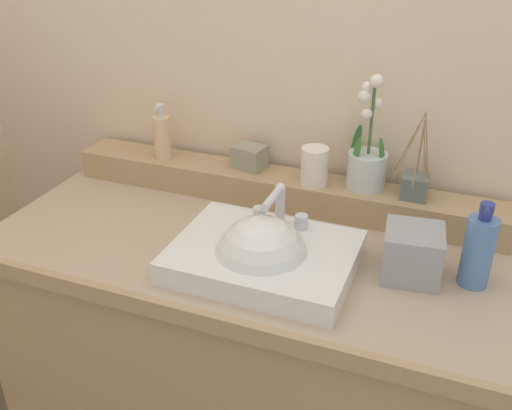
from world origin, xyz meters
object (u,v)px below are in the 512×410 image
at_px(sink_basin, 262,260).
at_px(trinket_box, 250,157).
at_px(soap_dispenser, 162,136).
at_px(tumbler_cup, 314,166).
at_px(reed_diffuser, 415,185).
at_px(tissue_box, 412,253).
at_px(lotion_bottle, 478,250).
at_px(potted_plant, 367,160).

xyz_separation_m(sink_basin, trinket_box, (-0.18, 0.36, 0.09)).
bearing_deg(soap_dispenser, tumbler_cup, -1.27).
distance_m(reed_diffuser, trinket_box, 0.47).
relative_size(soap_dispenser, tissue_box, 1.27).
height_order(trinket_box, lotion_bottle, lotion_bottle).
height_order(sink_basin, tumbler_cup, tumbler_cup).
relative_size(sink_basin, tissue_box, 3.23).
bearing_deg(soap_dispenser, potted_plant, 2.55).
xyz_separation_m(reed_diffuser, lotion_bottle, (0.17, -0.22, -0.03)).
bearing_deg(sink_basin, trinket_box, 116.14).
distance_m(reed_diffuser, lotion_bottle, 0.28).
distance_m(potted_plant, lotion_bottle, 0.39).
relative_size(reed_diffuser, lotion_bottle, 1.14).
xyz_separation_m(lotion_bottle, tissue_box, (-0.14, -0.02, -0.03)).
xyz_separation_m(potted_plant, tumbler_cup, (-0.13, -0.04, -0.03)).
bearing_deg(lotion_bottle, sink_basin, -165.06).
bearing_deg(sink_basin, soap_dispenser, 143.26).
bearing_deg(trinket_box, reed_diffuser, 8.19).
distance_m(potted_plant, tissue_box, 0.32).
relative_size(sink_basin, potted_plant, 1.34).
bearing_deg(trinket_box, soap_dispenser, -164.18).
distance_m(sink_basin, reed_diffuser, 0.46).
bearing_deg(tissue_box, lotion_bottle, 8.57).
bearing_deg(reed_diffuser, lotion_bottle, -51.84).
bearing_deg(potted_plant, soap_dispenser, -177.45).
relative_size(sink_basin, tumbler_cup, 3.99).
bearing_deg(potted_plant, reed_diffuser, -7.48).
xyz_separation_m(potted_plant, tissue_box, (0.17, -0.25, -0.10)).
distance_m(lotion_bottle, tissue_box, 0.14).
distance_m(soap_dispenser, reed_diffuser, 0.74).
bearing_deg(tissue_box, reed_diffuser, 98.08).
xyz_separation_m(soap_dispenser, tumbler_cup, (0.47, -0.01, -0.02)).
height_order(soap_dispenser, lotion_bottle, soap_dispenser).
height_order(soap_dispenser, tissue_box, soap_dispenser).
bearing_deg(tissue_box, sink_basin, -162.49).
bearing_deg(lotion_bottle, tumbler_cup, 155.66).
distance_m(potted_plant, soap_dispenser, 0.60).
relative_size(tumbler_cup, lotion_bottle, 0.52).
bearing_deg(sink_basin, lotion_bottle, 14.94).
bearing_deg(trinket_box, lotion_bottle, -9.88).
bearing_deg(soap_dispenser, trinket_box, 5.58).
relative_size(sink_basin, lotion_bottle, 2.06).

